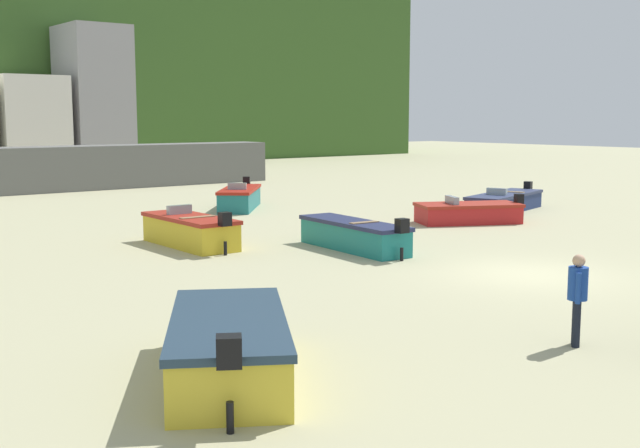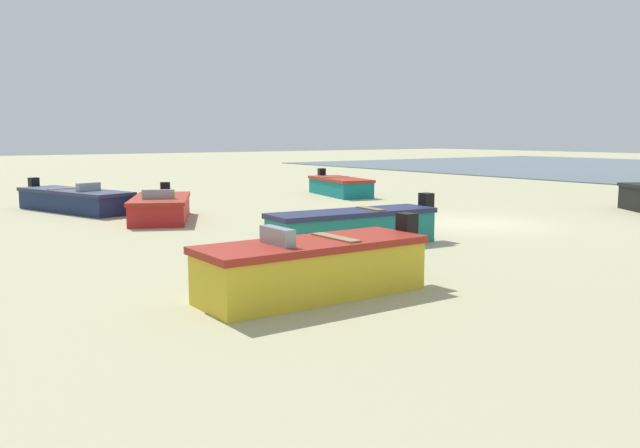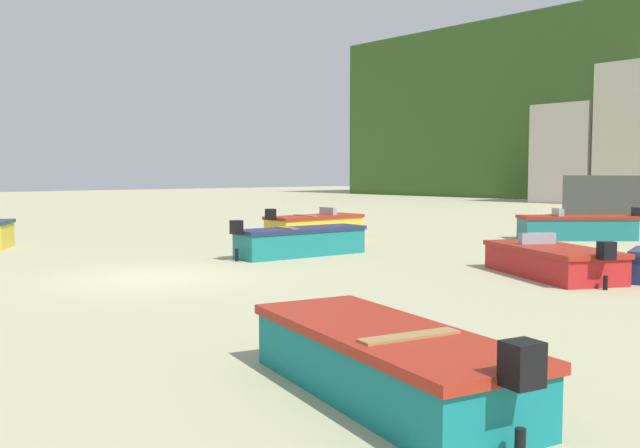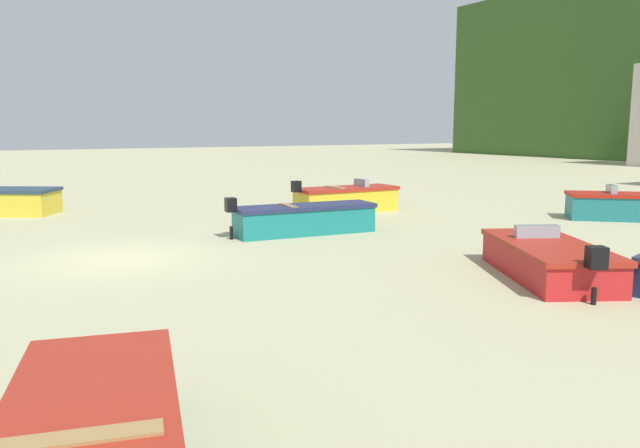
{
  "view_description": "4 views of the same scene",
  "coord_description": "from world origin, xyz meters",
  "px_view_note": "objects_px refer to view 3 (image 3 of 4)",
  "views": [
    {
      "loc": [
        -16.34,
        -12.21,
        3.97
      ],
      "look_at": [
        -0.6,
        7.78,
        0.51
      ],
      "focal_mm": 44.33,
      "sensor_mm": 36.0,
      "label": 1
    },
    {
      "loc": [
        -13.36,
        15.36,
        2.67
      ],
      "look_at": [
        -1.86,
        7.19,
        0.76
      ],
      "focal_mm": 36.83,
      "sensor_mm": 36.0,
      "label": 2
    },
    {
      "loc": [
        15.26,
        -7.97,
        2.57
      ],
      "look_at": [
        -2.8,
        7.97,
        0.76
      ],
      "focal_mm": 38.85,
      "sensor_mm": 36.0,
      "label": 3
    },
    {
      "loc": [
        15.18,
        -2.97,
        3.16
      ],
      "look_at": [
        4.12,
        3.25,
        1.18
      ],
      "focal_mm": 34.86,
      "sensor_mm": 36.0,
      "label": 4
    }
  ],
  "objects_px": {
    "boat_teal_0": "(300,241)",
    "boat_red_6": "(552,261)",
    "boat_teal_2": "(577,227)",
    "boat_yellow_3": "(315,227)",
    "boat_teal_5": "(385,362)"
  },
  "relations": [
    {
      "from": "boat_teal_2",
      "to": "boat_yellow_3",
      "type": "height_order",
      "value": "boat_yellow_3"
    },
    {
      "from": "boat_teal_0",
      "to": "boat_teal_2",
      "type": "relative_size",
      "value": 1.11
    },
    {
      "from": "boat_teal_2",
      "to": "boat_yellow_3",
      "type": "relative_size",
      "value": 0.99
    },
    {
      "from": "boat_teal_0",
      "to": "boat_yellow_3",
      "type": "relative_size",
      "value": 1.09
    },
    {
      "from": "boat_yellow_3",
      "to": "boat_red_6",
      "type": "bearing_deg",
      "value": -8.44
    },
    {
      "from": "boat_teal_2",
      "to": "boat_teal_5",
      "type": "relative_size",
      "value": 0.95
    },
    {
      "from": "boat_teal_0",
      "to": "boat_red_6",
      "type": "bearing_deg",
      "value": 19.53
    },
    {
      "from": "boat_teal_2",
      "to": "boat_red_6",
      "type": "height_order",
      "value": "boat_teal_2"
    },
    {
      "from": "boat_yellow_3",
      "to": "boat_teal_2",
      "type": "bearing_deg",
      "value": 49.24
    },
    {
      "from": "boat_red_6",
      "to": "boat_yellow_3",
      "type": "bearing_deg",
      "value": 107.68
    },
    {
      "from": "boat_teal_0",
      "to": "boat_yellow_3",
      "type": "distance_m",
      "value": 5.09
    },
    {
      "from": "boat_yellow_3",
      "to": "boat_red_6",
      "type": "height_order",
      "value": "boat_yellow_3"
    },
    {
      "from": "boat_teal_5",
      "to": "boat_red_6",
      "type": "distance_m",
      "value": 10.45
    },
    {
      "from": "boat_teal_0",
      "to": "boat_teal_5",
      "type": "height_order",
      "value": "boat_teal_0"
    },
    {
      "from": "boat_teal_0",
      "to": "boat_red_6",
      "type": "xyz_separation_m",
      "value": [
        7.35,
        1.95,
        -0.06
      ]
    }
  ]
}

